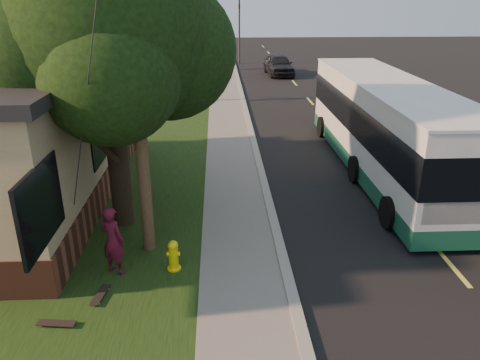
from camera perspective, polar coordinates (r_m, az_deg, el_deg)
The scene contains 17 objects.
ground at distance 11.32m, azimuth 5.47°, elevation -10.68°, with size 120.00×120.00×0.00m, color black.
road at distance 21.08m, azimuth 12.58°, elevation 4.68°, with size 8.00×80.00×0.01m, color black.
curb at distance 20.39m, azimuth 1.64°, elevation 4.78°, with size 0.25×80.00×0.12m, color gray.
sidewalk at distance 20.35m, azimuth -1.18°, elevation 4.69°, with size 2.00×80.00×0.08m, color slate.
grass_verge at distance 20.56m, azimuth -11.01°, elevation 4.45°, with size 5.00×80.00×0.07m, color black.
fire_hydrant at distance 11.04m, azimuth -8.11°, elevation -9.08°, with size 0.32×0.32×0.74m.
utility_pole at distance 10.66m, azimuth -12.76°, elevation 13.61°, with size 2.86×3.21×9.07m.
leafy_tree at distance 12.39m, azimuth -15.83°, elevation 16.94°, with size 6.30×6.00×7.80m.
bare_tree_near at distance 27.77m, azimuth -7.02°, elevation 13.68°, with size 1.38×1.21×4.31m.
bare_tree_far at distance 39.66m, azimuth -5.07°, elevation 16.00°, with size 1.38×1.21×4.03m.
traffic_signal at distance 43.56m, azimuth -0.09°, elevation 18.15°, with size 0.18×0.22×5.50m.
transit_bus at distance 17.33m, azimuth 17.34°, elevation 6.42°, with size 2.77×12.00×3.25m.
skateboarder at distance 10.99m, azimuth -15.25°, elevation -7.11°, with size 0.60×0.39×1.64m, color #4F0F22.
skateboard_main at distance 10.62m, azimuth -16.66°, elevation -13.27°, with size 0.30×0.76×0.07m.
skateboard_spare at distance 10.12m, azimuth -21.49°, elevation -15.96°, with size 0.77×0.27×0.07m.
dumpster at distance 18.09m, azimuth -22.52°, elevation 3.08°, with size 1.81×1.55×1.40m.
distant_car at distance 37.65m, azimuth 4.73°, elevation 13.84°, with size 1.88×4.67×1.59m, color black.
Camera 1 is at (-1.51, -9.42, 6.09)m, focal length 35.00 mm.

